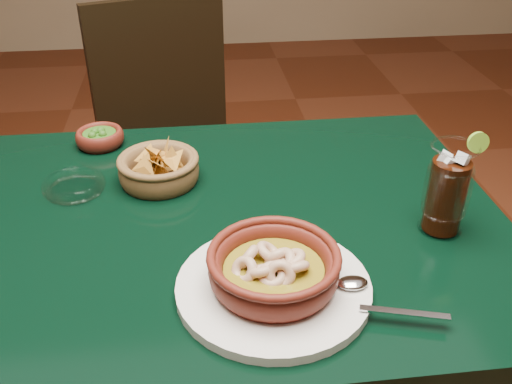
{
  "coord_description": "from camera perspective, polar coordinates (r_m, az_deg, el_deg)",
  "views": [
    {
      "loc": [
        0.04,
        -0.87,
        1.34
      ],
      "look_at": [
        0.14,
        -0.02,
        0.81
      ],
      "focal_mm": 40.0,
      "sensor_mm": 36.0,
      "label": 1
    }
  ],
  "objects": [
    {
      "name": "shrimp_plate",
      "position": [
        0.87,
        1.81,
        -8.13
      ],
      "size": [
        0.39,
        0.3,
        0.08
      ],
      "color": "silver",
      "rests_on": "dining_table"
    },
    {
      "name": "chip_basket",
      "position": [
        1.16,
        -9.69,
        2.3
      ],
      "size": [
        0.19,
        0.19,
        0.11
      ],
      "color": "brown",
      "rests_on": "dining_table"
    },
    {
      "name": "glass_ashtray",
      "position": [
        1.17,
        -17.74,
        0.61
      ],
      "size": [
        0.13,
        0.13,
        0.03
      ],
      "color": "white",
      "rests_on": "dining_table"
    },
    {
      "name": "dining_table",
      "position": [
        1.11,
        -7.37,
        -6.91
      ],
      "size": [
        1.2,
        0.8,
        0.75
      ],
      "color": "black",
      "rests_on": "ground"
    },
    {
      "name": "guacamole_ramekin",
      "position": [
        1.34,
        -15.35,
        5.32
      ],
      "size": [
        0.13,
        0.13,
        0.04
      ],
      "color": "#511810",
      "rests_on": "dining_table"
    },
    {
      "name": "dining_chair",
      "position": [
        1.78,
        -7.73,
        4.2
      ],
      "size": [
        0.57,
        0.57,
        0.96
      ],
      "color": "black",
      "rests_on": "ground"
    },
    {
      "name": "cola_drink",
      "position": [
        1.03,
        18.57,
        0.18
      ],
      "size": [
        0.16,
        0.16,
        0.19
      ],
      "color": "white",
      "rests_on": "dining_table"
    }
  ]
}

